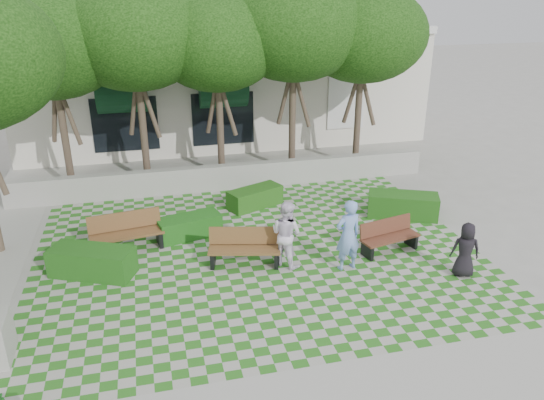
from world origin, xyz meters
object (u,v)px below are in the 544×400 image
object	(u,v)px
hedge_east	(403,205)
hedge_west	(92,262)
bench_mid	(245,248)
bench_west	(126,233)
person_dark	(465,250)
person_white	(286,234)
person_blue	(348,235)
hedge_midleft	(189,227)
hedge_midright	(255,197)
bench_east	(389,237)

from	to	relation	value
hedge_east	hedge_west	world-z (taller)	hedge_east
bench_mid	bench_west	distance (m)	3.44
bench_west	hedge_east	xyz separation A→B (m)	(8.54, 0.23, -0.13)
hedge_east	person_dark	world-z (taller)	person_dark
hedge_east	person_white	xyz separation A→B (m)	(-4.43, -2.11, 0.52)
hedge_west	person_white	xyz separation A→B (m)	(4.95, -0.66, 0.53)
bench_mid	person_blue	distance (m)	2.73
bench_west	person_blue	size ratio (longest dim) A/B	1.07
hedge_midleft	hedge_midright	bearing A→B (deg)	36.45
hedge_midleft	person_blue	xyz separation A→B (m)	(3.81, -2.86, 0.65)
bench_west	person_white	xyz separation A→B (m)	(4.11, -1.88, 0.40)
hedge_midleft	bench_east	bearing A→B (deg)	-22.68
hedge_east	person_white	world-z (taller)	person_white
bench_west	hedge_west	xyz separation A→B (m)	(-0.85, -1.22, -0.14)
person_blue	person_white	distance (m)	1.60
person_white	hedge_west	bearing A→B (deg)	43.03
bench_west	hedge_east	size ratio (longest dim) A/B	0.96
hedge_midleft	person_dark	bearing A→B (deg)	-30.60
bench_mid	person_white	world-z (taller)	person_white
person_white	person_blue	bearing A→B (deg)	-151.27
bench_mid	bench_west	world-z (taller)	bench_west
hedge_east	hedge_midright	world-z (taller)	hedge_east
hedge_midright	bench_east	bearing A→B (deg)	-53.17
bench_east	person_dark	xyz separation A→B (m)	(1.28, -1.68, 0.29)
bench_mid	hedge_midleft	distance (m)	2.38
bench_west	person_blue	xyz separation A→B (m)	(5.59, -2.47, 0.46)
person_blue	bench_east	bearing A→B (deg)	-165.46
bench_west	bench_east	bearing A→B (deg)	-23.12
hedge_midright	hedge_west	world-z (taller)	hedge_west
bench_east	person_blue	distance (m)	1.71
bench_west	hedge_west	size ratio (longest dim) A/B	0.98
hedge_east	person_white	distance (m)	4.94
bench_mid	hedge_midleft	bearing A→B (deg)	135.49
bench_east	hedge_midright	bearing A→B (deg)	113.94
bench_east	hedge_east	xyz separation A→B (m)	(1.46, 2.06, -0.05)
bench_mid	hedge_midleft	xyz separation A→B (m)	(-1.27, 2.00, -0.16)
bench_east	hedge_west	bearing A→B (deg)	162.75
hedge_east	person_white	bearing A→B (deg)	-154.52
bench_east	bench_mid	distance (m)	4.05
hedge_west	bench_east	bearing A→B (deg)	-4.36
hedge_midleft	person_blue	size ratio (longest dim) A/B	0.95
bench_east	person_dark	world-z (taller)	person_dark
hedge_midright	hedge_west	size ratio (longest dim) A/B	0.87
hedge_midright	person_white	distance (m)	4.04
bench_mid	hedge_midright	world-z (taller)	bench_mid
bench_east	hedge_midleft	world-z (taller)	bench_east
hedge_midright	person_white	world-z (taller)	person_white
hedge_west	person_white	bearing A→B (deg)	-7.53
bench_mid	person_white	size ratio (longest dim) A/B	1.10
bench_mid	bench_west	size ratio (longest dim) A/B	0.95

